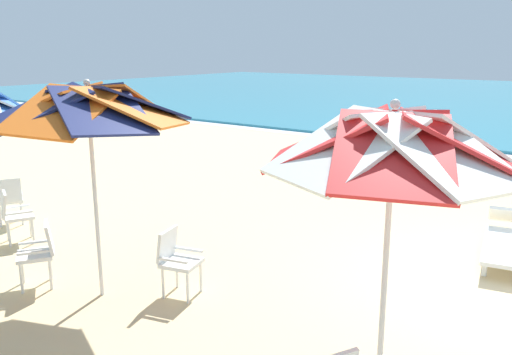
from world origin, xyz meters
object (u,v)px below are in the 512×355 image
beach_umbrella_0 (393,145)px  sun_lounger_1 (507,240)px  plastic_chair_5 (14,214)px  beach_umbrella_1 (89,108)px  plastic_chair_2 (177,258)px  plastic_chair_4 (9,198)px  plastic_chair_1 (40,250)px

beach_umbrella_0 → sun_lounger_1: size_ratio=1.22×
plastic_chair_5 → beach_umbrella_1: bearing=-8.2°
plastic_chair_5 → plastic_chair_2: bearing=3.5°
plastic_chair_4 → plastic_chair_5: same height
beach_umbrella_1 → plastic_chair_2: (0.77, 0.59, -1.91)m
beach_umbrella_0 → sun_lounger_1: beach_umbrella_0 is taller
plastic_chair_4 → sun_lounger_1: bearing=25.4°
plastic_chair_4 → sun_lounger_1: 8.33m
plastic_chair_1 → sun_lounger_1: size_ratio=0.39×
plastic_chair_5 → plastic_chair_4: bearing=154.1°
sun_lounger_1 → plastic_chair_5: bearing=-148.5°
plastic_chair_5 → sun_lounger_1: 7.72m
beach_umbrella_1 → plastic_chair_1: beach_umbrella_1 is taller
beach_umbrella_0 → plastic_chair_2: bearing=169.5°
plastic_chair_5 → plastic_chair_1: bearing=-20.5°
beach_umbrella_0 → beach_umbrella_1: (-3.78, -0.04, 0.05)m
plastic_chair_4 → beach_umbrella_1: bearing=-13.1°
plastic_chair_1 → plastic_chair_5: bearing=159.5°
beach_umbrella_0 → plastic_chair_2: 3.58m
plastic_chair_4 → plastic_chair_5: 1.05m
plastic_chair_2 → beach_umbrella_0: bearing=-10.5°
plastic_chair_5 → sun_lounger_1: plastic_chair_5 is taller
beach_umbrella_1 → plastic_chair_4: 4.17m
plastic_chair_2 → plastic_chair_4: size_ratio=1.00×
beach_umbrella_0 → beach_umbrella_1: beach_umbrella_1 is taller
plastic_chair_2 → sun_lounger_1: plastic_chair_2 is taller
plastic_chair_2 → sun_lounger_1: bearing=50.7°
plastic_chair_2 → beach_umbrella_1: bearing=-142.6°
plastic_chair_5 → sun_lounger_1: (6.57, 4.03, -0.22)m
beach_umbrella_0 → plastic_chair_1: (-4.64, -0.33, -1.86)m
plastic_chair_5 → sun_lounger_1: size_ratio=0.39×
sun_lounger_1 → beach_umbrella_1: bearing=-131.5°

